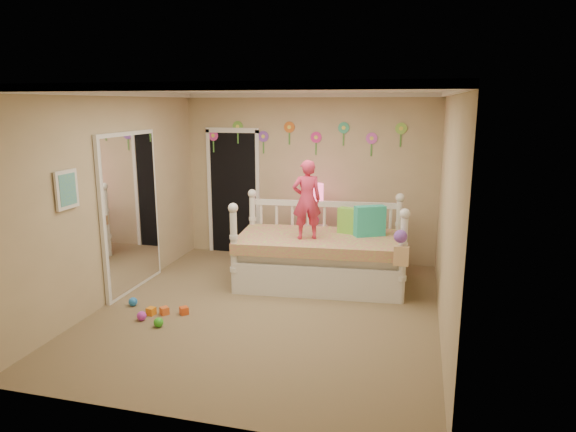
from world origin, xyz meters
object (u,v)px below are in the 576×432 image
(daybed, at_px, (320,241))
(child, at_px, (307,200))
(nightstand, at_px, (313,246))
(table_lamp, at_px, (314,198))

(daybed, xyz_separation_m, child, (-0.16, -0.18, 0.60))
(nightstand, height_order, table_lamp, table_lamp)
(daybed, relative_size, child, 2.16)
(daybed, distance_m, child, 0.64)
(daybed, height_order, child, child)
(child, distance_m, table_lamp, 0.92)
(daybed, distance_m, table_lamp, 0.88)
(daybed, relative_size, table_lamp, 3.53)
(child, bearing_deg, table_lamp, -106.69)
(daybed, bearing_deg, nightstand, 103.78)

